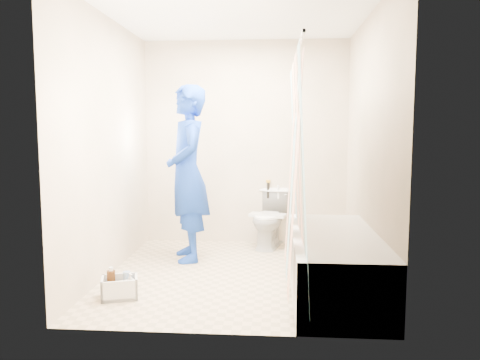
# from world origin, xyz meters

# --- Properties ---
(floor) EXTENTS (2.60, 2.60, 0.00)m
(floor) POSITION_xyz_m (0.00, 0.00, 0.00)
(floor) COLOR tan
(floor) RESTS_ON ground
(ceiling) EXTENTS (2.40, 2.60, 0.02)m
(ceiling) POSITION_xyz_m (0.00, 0.00, 2.40)
(ceiling) COLOR white
(ceiling) RESTS_ON wall_back
(wall_back) EXTENTS (2.40, 0.02, 2.40)m
(wall_back) POSITION_xyz_m (0.00, 1.30, 1.20)
(wall_back) COLOR beige
(wall_back) RESTS_ON ground
(wall_front) EXTENTS (2.40, 0.02, 2.40)m
(wall_front) POSITION_xyz_m (0.00, -1.30, 1.20)
(wall_front) COLOR beige
(wall_front) RESTS_ON ground
(wall_left) EXTENTS (0.02, 2.60, 2.40)m
(wall_left) POSITION_xyz_m (-1.20, 0.00, 1.20)
(wall_left) COLOR beige
(wall_left) RESTS_ON ground
(wall_right) EXTENTS (0.02, 2.60, 2.40)m
(wall_right) POSITION_xyz_m (1.20, 0.00, 1.20)
(wall_right) COLOR beige
(wall_right) RESTS_ON ground
(bathtub) EXTENTS (0.70, 1.75, 0.50)m
(bathtub) POSITION_xyz_m (0.85, -0.43, 0.27)
(bathtub) COLOR silver
(bathtub) RESTS_ON ground
(curtain_rod) EXTENTS (0.02, 1.90, 0.02)m
(curtain_rod) POSITION_xyz_m (0.52, -0.43, 1.95)
(curtain_rod) COLOR silver
(curtain_rod) RESTS_ON wall_back
(shower_curtain) EXTENTS (0.06, 1.75, 1.80)m
(shower_curtain) POSITION_xyz_m (0.52, -0.43, 1.02)
(shower_curtain) COLOR white
(shower_curtain) RESTS_ON curtain_rod
(toilet) EXTENTS (0.52, 0.72, 0.67)m
(toilet) POSITION_xyz_m (0.30, 1.08, 0.33)
(toilet) COLOR silver
(toilet) RESTS_ON ground
(tank_lid) EXTENTS (0.44, 0.27, 0.03)m
(tank_lid) POSITION_xyz_m (0.27, 0.98, 0.39)
(tank_lid) COLOR silver
(tank_lid) RESTS_ON toilet
(tank_internals) EXTENTS (0.16, 0.07, 0.22)m
(tank_internals) POSITION_xyz_m (0.31, 1.26, 0.66)
(tank_internals) COLOR black
(tank_internals) RESTS_ON toilet
(plumber) EXTENTS (0.63, 0.77, 1.82)m
(plumber) POSITION_xyz_m (-0.55, 0.49, 0.91)
(plumber) COLOR #102DA0
(plumber) RESTS_ON ground
(cleaning_caddy) EXTENTS (0.34, 0.30, 0.22)m
(cleaning_caddy) POSITION_xyz_m (-0.89, -0.68, 0.08)
(cleaning_caddy) COLOR silver
(cleaning_caddy) RESTS_ON ground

